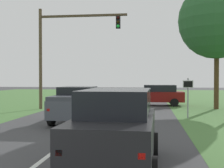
{
  "coord_description": "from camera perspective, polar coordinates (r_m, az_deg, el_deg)",
  "views": [
    {
      "loc": [
        3.08,
        -4.48,
        2.37
      ],
      "look_at": [
        0.23,
        17.66,
        1.91
      ],
      "focal_mm": 48.07,
      "sensor_mm": 36.0,
      "label": 1
    }
  ],
  "objects": [
    {
      "name": "keep_moving_sign",
      "position": [
        18.09,
        14.25,
        -1.59
      ],
      "size": [
        0.6,
        0.09,
        2.36
      ],
      "color": "gray",
      "rests_on": "ground_plane"
    },
    {
      "name": "red_suv_near",
      "position": [
        7.96,
        0.8,
        -8.25
      ],
      "size": [
        2.27,
        4.46,
        2.06
      ],
      "color": "black",
      "rests_on": "ground_plane"
    },
    {
      "name": "ground_plane",
      "position": [
        15.14,
        -4.54,
        -7.85
      ],
      "size": [
        120.0,
        120.0,
        0.0
      ],
      "primitive_type": "plane",
      "color": "#424244"
    },
    {
      "name": "traffic_light",
      "position": [
        23.06,
        -9.45,
        7.63
      ],
      "size": [
        6.73,
        0.4,
        7.6
      ],
      "color": "brown",
      "rests_on": "ground_plane"
    },
    {
      "name": "oak_tree_right",
      "position": [
        24.54,
        19.32,
        11.3
      ],
      "size": [
        5.8,
        5.8,
        9.63
      ],
      "color": "#4C351E",
      "rests_on": "ground_plane"
    },
    {
      "name": "pickup_truck_lead",
      "position": [
        16.33,
        -6.39,
        -3.71
      ],
      "size": [
        2.28,
        5.39,
        1.9
      ],
      "color": "#4C515B",
      "rests_on": "ground_plane"
    },
    {
      "name": "crossing_suv_far",
      "position": [
        26.09,
        8.7,
        -2.01
      ],
      "size": [
        4.49,
        2.22,
        1.77
      ],
      "color": "maroon",
      "rests_on": "ground_plane"
    }
  ]
}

